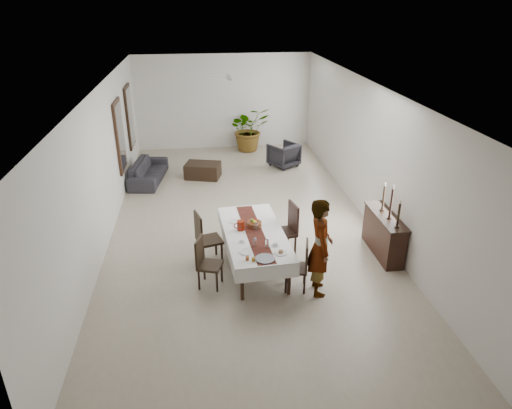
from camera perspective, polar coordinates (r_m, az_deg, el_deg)
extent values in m
cube|color=#B0A48C|center=(10.95, -1.77, -2.20)|extent=(6.00, 12.00, 0.00)
cube|color=white|center=(9.91, -2.02, 14.51)|extent=(6.00, 12.00, 0.02)
cube|color=silver|center=(16.09, -4.06, 12.66)|extent=(6.00, 0.02, 3.20)
cube|color=silver|center=(5.09, 5.14, -16.70)|extent=(6.00, 0.02, 3.20)
cube|color=silver|center=(10.48, -18.49, 4.76)|extent=(0.02, 12.00, 3.20)
cube|color=silver|center=(11.00, 13.95, 6.23)|extent=(0.02, 12.00, 3.20)
cube|color=black|center=(8.95, -0.23, -3.67)|extent=(1.11, 2.38, 0.05)
cylinder|color=black|center=(8.14, -1.73, -9.85)|extent=(0.07, 0.07, 0.68)
cylinder|color=black|center=(8.30, 4.17, -9.18)|extent=(0.07, 0.07, 0.68)
cylinder|color=black|center=(10.02, -3.81, -2.76)|extent=(0.07, 0.07, 0.68)
cylinder|color=black|center=(10.15, 0.97, -2.34)|extent=(0.07, 0.07, 0.68)
cube|color=white|center=(8.93, -0.23, -3.51)|extent=(1.30, 2.57, 0.01)
cube|color=silver|center=(8.92, -3.82, -4.63)|extent=(0.17, 2.50, 0.29)
cube|color=silver|center=(9.11, 3.29, -3.96)|extent=(0.17, 2.50, 0.29)
cube|color=white|center=(7.96, 1.48, -8.58)|extent=(1.14, 0.08, 0.29)
cube|color=white|center=(10.09, -1.56, -0.92)|extent=(1.14, 0.08, 0.29)
cube|color=#5A2319|center=(8.93, -0.23, -3.47)|extent=(0.49, 2.44, 0.00)
cylinder|color=maroon|center=(8.97, -1.92, -2.64)|extent=(0.15, 0.15, 0.19)
torus|color=maroon|center=(8.96, -2.45, -2.68)|extent=(0.12, 0.03, 0.12)
cylinder|color=white|center=(8.37, 1.37, -4.91)|extent=(0.07, 0.07, 0.16)
cylinder|color=silver|center=(8.41, -0.19, -4.73)|extent=(0.07, 0.07, 0.16)
cylinder|color=white|center=(8.94, 0.02, -2.84)|extent=(0.07, 0.07, 0.16)
cylinder|color=silver|center=(8.47, 2.46, -4.95)|extent=(0.09, 0.09, 0.06)
cylinder|color=silver|center=(8.48, 2.45, -5.09)|extent=(0.15, 0.15, 0.01)
cylinder|color=white|center=(8.58, -1.71, -4.53)|extent=(0.09, 0.09, 0.06)
cylinder|color=white|center=(8.59, -1.71, -4.67)|extent=(0.15, 0.15, 0.01)
cylinder|color=silver|center=(8.25, 3.12, -6.05)|extent=(0.23, 0.23, 0.01)
sphere|color=tan|center=(8.23, 3.12, -5.89)|extent=(0.09, 0.09, 0.09)
cylinder|color=silver|center=(8.26, -1.27, -5.96)|extent=(0.23, 0.23, 0.01)
cylinder|color=white|center=(9.35, -2.71, -2.08)|extent=(0.23, 0.23, 0.01)
cylinder|color=#45464B|center=(8.06, 1.14, -6.78)|extent=(0.35, 0.35, 0.02)
cylinder|color=#855B13|center=(7.98, -0.32, -6.88)|extent=(0.06, 0.06, 0.07)
cylinder|color=brown|center=(8.02, -1.08, -6.74)|extent=(0.06, 0.06, 0.07)
cylinder|color=brown|center=(9.12, -0.21, -2.47)|extent=(0.29, 0.29, 0.10)
sphere|color=maroon|center=(9.11, -0.06, -2.00)|extent=(0.09, 0.09, 0.09)
sphere|color=olive|center=(9.11, -0.49, -2.00)|extent=(0.08, 0.08, 0.08)
sphere|color=yellow|center=(9.05, -0.16, -2.20)|extent=(0.08, 0.08, 0.08)
cube|color=black|center=(8.42, 4.99, -7.94)|extent=(0.49, 0.49, 0.05)
cylinder|color=black|center=(8.41, 6.07, -9.90)|extent=(0.05, 0.05, 0.41)
cylinder|color=black|center=(8.68, 6.07, -8.64)|extent=(0.05, 0.05, 0.41)
cylinder|color=black|center=(8.40, 3.75, -9.81)|extent=(0.05, 0.05, 0.41)
cylinder|color=black|center=(8.68, 3.83, -8.56)|extent=(0.05, 0.05, 0.41)
cube|color=black|center=(8.27, 6.35, -6.36)|extent=(0.13, 0.41, 0.52)
cube|color=black|center=(9.43, 3.42, -3.54)|extent=(0.56, 0.56, 0.05)
cylinder|color=black|center=(9.48, 4.92, -5.27)|extent=(0.06, 0.06, 0.47)
cylinder|color=black|center=(9.78, 4.01, -4.20)|extent=(0.06, 0.06, 0.47)
cylinder|color=black|center=(9.34, 2.73, -5.68)|extent=(0.06, 0.06, 0.47)
cylinder|color=black|center=(9.65, 1.88, -4.57)|extent=(0.06, 0.06, 0.47)
cube|color=black|center=(9.36, 4.70, -1.58)|extent=(0.14, 0.47, 0.60)
cube|color=black|center=(8.50, -5.78, -7.59)|extent=(0.53, 0.53, 0.05)
cylinder|color=black|center=(8.80, -6.48, -8.15)|extent=(0.05, 0.05, 0.41)
cylinder|color=black|center=(8.53, -7.14, -9.36)|extent=(0.05, 0.05, 0.41)
cylinder|color=black|center=(8.71, -4.32, -8.41)|extent=(0.05, 0.05, 0.41)
cylinder|color=black|center=(8.44, -4.91, -9.64)|extent=(0.05, 0.05, 0.41)
cube|color=black|center=(8.40, -7.10, -5.81)|extent=(0.17, 0.41, 0.53)
cube|color=black|center=(9.21, -5.84, -4.45)|extent=(0.57, 0.57, 0.05)
cylinder|color=black|center=(9.45, -7.23, -5.50)|extent=(0.06, 0.06, 0.46)
cylinder|color=black|center=(9.14, -6.55, -6.62)|extent=(0.06, 0.06, 0.46)
cylinder|color=black|center=(9.54, -5.03, -5.07)|extent=(0.06, 0.06, 0.46)
cylinder|color=black|center=(9.23, -4.28, -6.16)|extent=(0.06, 0.06, 0.46)
cube|color=black|center=(9.01, -7.21, -2.94)|extent=(0.17, 0.46, 0.59)
imported|color=#969B9F|center=(8.14, 8.02, -5.30)|extent=(0.49, 0.70, 1.84)
cube|color=black|center=(9.84, 15.67, -3.70)|extent=(0.38, 1.42, 0.85)
cube|color=black|center=(9.64, 15.97, -1.40)|extent=(0.42, 1.48, 0.03)
cylinder|color=black|center=(9.21, 17.19, -2.65)|extent=(0.09, 0.09, 0.03)
cylinder|color=black|center=(9.10, 17.39, -1.25)|extent=(0.05, 0.05, 0.47)
cylinder|color=beige|center=(8.99, 17.61, 0.32)|extent=(0.03, 0.03, 0.08)
cylinder|color=black|center=(9.52, 16.31, -1.62)|extent=(0.09, 0.09, 0.03)
cylinder|color=black|center=(9.38, 16.54, 0.14)|extent=(0.05, 0.05, 0.62)
cylinder|color=beige|center=(9.25, 16.79, 2.09)|extent=(0.03, 0.03, 0.08)
cylinder|color=black|center=(9.83, 15.47, -0.65)|extent=(0.09, 0.09, 0.03)
cylinder|color=black|center=(9.72, 15.65, 0.81)|extent=(0.05, 0.05, 0.52)
cylinder|color=beige|center=(9.60, 15.86, 2.44)|extent=(0.03, 0.03, 0.08)
imported|color=#2B282E|center=(13.64, -13.30, 4.06)|extent=(1.05, 2.07, 0.58)
imported|color=#252227|center=(14.46, 3.47, 6.22)|extent=(1.11, 1.12, 0.74)
cube|color=black|center=(13.63, -6.66, 4.25)|extent=(1.14, 0.90, 0.44)
imported|color=#2D5722|center=(15.90, -0.89, 9.44)|extent=(1.63, 1.51, 1.51)
cube|color=black|center=(12.54, -16.65, 8.19)|extent=(0.06, 1.05, 1.85)
cube|color=silver|center=(12.54, -16.49, 8.20)|extent=(0.01, 0.90, 1.70)
cube|color=black|center=(14.55, -15.52, 10.53)|extent=(0.06, 1.05, 1.85)
cube|color=silver|center=(14.55, -15.38, 10.54)|extent=(0.01, 0.90, 1.70)
cylinder|color=silver|center=(12.88, -3.37, 16.42)|extent=(0.04, 0.04, 0.20)
cylinder|color=silver|center=(12.91, -3.34, 15.55)|extent=(0.16, 0.16, 0.08)
cube|color=white|center=(13.25, -3.46, 15.78)|extent=(0.10, 0.55, 0.01)
cube|color=silver|center=(12.57, -3.22, 15.29)|extent=(0.10, 0.55, 0.01)
cube|color=white|center=(12.94, -1.74, 15.60)|extent=(0.55, 0.10, 0.01)
cube|color=white|center=(12.89, -4.95, 15.48)|extent=(0.55, 0.10, 0.01)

